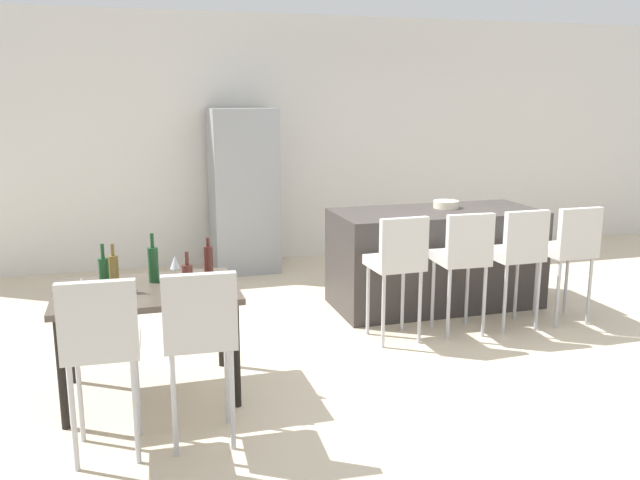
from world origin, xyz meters
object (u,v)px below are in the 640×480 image
bar_chair_right (518,250)px  wine_bottle_left (104,272)px  fruit_bowl (446,204)px  wine_bottle_right (188,281)px  bar_chair_middle (463,254)px  bar_chair_far (570,246)px  wine_bottle_end (153,264)px  dining_chair_far (200,330)px  wine_glass_far (175,263)px  wine_glass_middle (82,286)px  wine_bottle_inner (209,264)px  refrigerator (243,190)px  wine_bottle_corner (114,273)px  bar_chair_left (398,259)px  dining_table (147,300)px  kitchen_island (435,258)px  dining_chair_near (101,339)px

bar_chair_right → wine_bottle_left: bearing=-173.9°
fruit_bowl → wine_bottle_left: bearing=-157.7°
wine_bottle_right → fruit_bowl: 3.09m
bar_chair_middle → bar_chair_far: (1.03, -0.00, 0.00)m
wine_bottle_end → fruit_bowl: bearing=23.5°
dining_chair_far → wine_glass_far: size_ratio=6.03×
wine_glass_middle → fruit_bowl: fruit_bowl is taller
wine_bottle_inner → wine_bottle_right: 0.37m
wine_bottle_left → refrigerator: (1.45, 3.02, 0.07)m
dining_chair_far → wine_bottle_left: size_ratio=3.53×
wine_glass_middle → wine_glass_far: (0.58, 0.41, 0.00)m
wine_bottle_corner → bar_chair_left: bearing=11.8°
wine_bottle_inner → fruit_bowl: size_ratio=1.29×
dining_table → fruit_bowl: 3.17m
wine_bottle_end → dining_chair_far: bearing=-77.7°
kitchen_island → dining_chair_near: 3.61m
bar_chair_middle → wine_glass_middle: (-2.93, -0.71, 0.17)m
kitchen_island → wine_glass_middle: bearing=-153.7°
dining_chair_far → wine_glass_middle: bearing=141.4°
wine_bottle_inner → wine_glass_middle: size_ratio=1.79×
wine_bottle_right → fruit_bowl: bearing=32.5°
wine_bottle_left → wine_glass_middle: wine_bottle_left is taller
bar_chair_right → wine_glass_far: 2.88m
bar_chair_far → wine_bottle_left: size_ratio=3.53×
dining_chair_far → refrigerator: size_ratio=0.57×
dining_table → wine_glass_far: bearing=36.1°
dining_chair_near → wine_bottle_corner: wine_bottle_corner is taller
bar_chair_left → bar_chair_far: 1.62m
kitchen_island → wine_bottle_end: bearing=-157.3°
kitchen_island → wine_bottle_corner: size_ratio=6.16×
wine_bottle_inner → wine_bottle_end: 0.38m
bar_chair_far → fruit_bowl: 1.20m
bar_chair_far → wine_bottle_right: (-3.34, -0.74, 0.16)m
wine_bottle_end → fruit_bowl: 3.05m
bar_chair_left → wine_glass_middle: size_ratio=6.03×
kitchen_island → refrigerator: (-1.51, 1.85, 0.46)m
dining_chair_near → dining_chair_far: size_ratio=1.00×
dining_chair_far → fruit_bowl: (2.59, 2.14, 0.26)m
bar_chair_right → wine_bottle_inner: bearing=-171.2°
bar_chair_right → wine_bottle_corner: wine_bottle_corner is taller
wine_bottle_right → refrigerator: bearing=74.5°
wine_bottle_right → bar_chair_far: bearing=12.5°
bar_chair_middle → wine_bottle_right: (-2.31, -0.74, 0.16)m
dining_chair_near → wine_glass_far: size_ratio=6.03×
wine_glass_far → dining_chair_near: bearing=-117.0°
wine_bottle_end → wine_bottle_left: wine_bottle_end is taller
kitchen_island → bar_chair_right: bar_chair_right is taller
wine_glass_far → refrigerator: 3.13m
bar_chair_far → fruit_bowl: size_ratio=4.36×
bar_chair_middle → dining_chair_far: (-2.29, -1.22, 0.00)m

